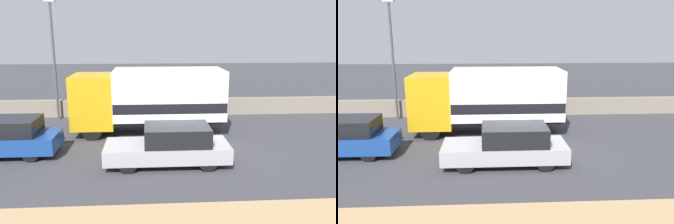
% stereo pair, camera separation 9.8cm
% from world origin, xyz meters
% --- Properties ---
extents(ground_plane, '(80.00, 80.00, 0.00)m').
position_xyz_m(ground_plane, '(0.00, 0.00, 0.00)').
color(ground_plane, '#38383D').
extents(stone_wall_backdrop, '(60.00, 0.35, 0.99)m').
position_xyz_m(stone_wall_backdrop, '(0.00, 6.46, 0.50)').
color(stone_wall_backdrop, gray).
rests_on(stone_wall_backdrop, ground_plane).
extents(street_lamp, '(0.56, 0.28, 6.57)m').
position_xyz_m(street_lamp, '(-6.47, 5.94, 3.83)').
color(street_lamp, '#4C4C51').
rests_on(street_lamp, ground_plane).
extents(box_truck, '(7.17, 2.49, 3.11)m').
position_xyz_m(box_truck, '(-1.17, 3.01, 1.74)').
color(box_truck, gold).
rests_on(box_truck, ground_plane).
extents(car_hatchback, '(4.58, 1.75, 1.49)m').
position_xyz_m(car_hatchback, '(-0.55, -1.01, 0.73)').
color(car_hatchback, '#9E9EA3').
rests_on(car_hatchback, ground_plane).
extents(car_sedan_second, '(4.59, 1.76, 1.52)m').
position_xyz_m(car_sedan_second, '(-7.17, 0.27, 0.75)').
color(car_sedan_second, navy).
rests_on(car_sedan_second, ground_plane).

